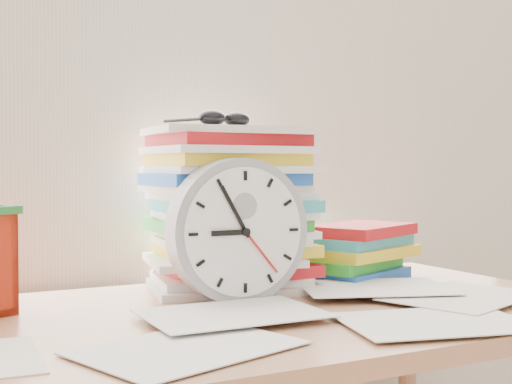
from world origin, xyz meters
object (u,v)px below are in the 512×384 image
paper_stack (230,209)px  clock (238,231)px  desk (223,356)px  book_stack (355,252)px

paper_stack → clock: bearing=-110.1°
desk → paper_stack: paper_stack is taller
desk → paper_stack: 0.34m
book_stack → desk: bearing=-154.5°
paper_stack → book_stack: paper_stack is taller
desk → book_stack: (0.41, 0.20, 0.14)m
desk → clock: 0.23m
paper_stack → desk: bearing=-118.5°
paper_stack → clock: paper_stack is taller
clock → paper_stack: bearing=69.9°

